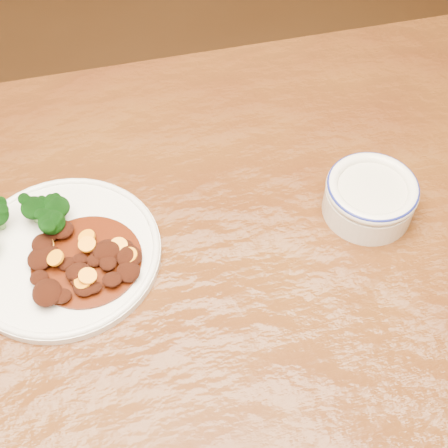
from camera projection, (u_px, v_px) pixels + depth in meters
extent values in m
cube|color=#512C0E|center=(186.00, 304.00, 0.77)|extent=(1.53, 0.95, 0.04)
cylinder|color=white|center=(64.00, 254.00, 0.78)|extent=(0.24, 0.24, 0.01)
torus|color=white|center=(63.00, 252.00, 0.78)|extent=(0.24, 0.24, 0.01)
cylinder|color=#679C51|center=(60.00, 215.00, 0.80)|extent=(0.01, 0.01, 0.01)
ellipsoid|color=black|center=(57.00, 207.00, 0.79)|extent=(0.03, 0.03, 0.03)
cylinder|color=#679C51|center=(55.00, 231.00, 0.79)|extent=(0.01, 0.01, 0.01)
ellipsoid|color=black|center=(52.00, 222.00, 0.77)|extent=(0.03, 0.03, 0.03)
cylinder|color=#679C51|center=(37.00, 217.00, 0.80)|extent=(0.01, 0.01, 0.01)
ellipsoid|color=black|center=(34.00, 208.00, 0.79)|extent=(0.03, 0.03, 0.03)
cylinder|color=#679C51|center=(0.00, 224.00, 0.79)|extent=(0.01, 0.01, 0.01)
cylinder|color=#4C1908|center=(87.00, 261.00, 0.77)|extent=(0.14, 0.14, 0.00)
ellipsoid|color=black|center=(80.00, 259.00, 0.76)|extent=(0.02, 0.02, 0.01)
ellipsoid|color=black|center=(78.00, 272.00, 0.74)|extent=(0.03, 0.02, 0.02)
ellipsoid|color=black|center=(62.00, 230.00, 0.78)|extent=(0.03, 0.03, 0.01)
ellipsoid|color=black|center=(42.00, 244.00, 0.77)|extent=(0.03, 0.03, 0.01)
ellipsoid|color=black|center=(123.00, 248.00, 0.77)|extent=(0.03, 0.03, 0.01)
ellipsoid|color=black|center=(67.00, 264.00, 0.76)|extent=(0.02, 0.02, 0.01)
ellipsoid|color=black|center=(129.00, 257.00, 0.76)|extent=(0.03, 0.03, 0.02)
ellipsoid|color=black|center=(95.00, 260.00, 0.76)|extent=(0.02, 0.02, 0.01)
ellipsoid|color=black|center=(128.00, 271.00, 0.75)|extent=(0.03, 0.03, 0.01)
ellipsoid|color=black|center=(112.00, 279.00, 0.74)|extent=(0.02, 0.02, 0.01)
ellipsoid|color=black|center=(93.00, 288.00, 0.73)|extent=(0.02, 0.02, 0.01)
ellipsoid|color=black|center=(53.00, 229.00, 0.78)|extent=(0.02, 0.02, 0.01)
ellipsoid|color=black|center=(98.00, 250.00, 0.77)|extent=(0.02, 0.02, 0.01)
ellipsoid|color=black|center=(81.00, 279.00, 0.74)|extent=(0.03, 0.02, 0.01)
ellipsoid|color=black|center=(40.00, 259.00, 0.75)|extent=(0.03, 0.03, 0.02)
ellipsoid|color=black|center=(50.00, 236.00, 0.77)|extent=(0.02, 0.02, 0.01)
ellipsoid|color=black|center=(39.00, 278.00, 0.74)|extent=(0.02, 0.02, 0.01)
ellipsoid|color=black|center=(62.00, 296.00, 0.73)|extent=(0.02, 0.02, 0.01)
ellipsoid|color=black|center=(47.00, 255.00, 0.76)|extent=(0.03, 0.03, 0.02)
ellipsoid|color=black|center=(108.00, 263.00, 0.75)|extent=(0.02, 0.02, 0.01)
ellipsoid|color=black|center=(85.00, 286.00, 0.73)|extent=(0.03, 0.03, 0.01)
ellipsoid|color=black|center=(43.00, 243.00, 0.77)|extent=(0.03, 0.03, 0.01)
ellipsoid|color=black|center=(107.00, 251.00, 0.76)|extent=(0.04, 0.03, 0.02)
ellipsoid|color=black|center=(47.00, 293.00, 0.72)|extent=(0.03, 0.04, 0.02)
cylinder|color=orange|center=(119.00, 245.00, 0.76)|extent=(0.03, 0.03, 0.01)
cylinder|color=orange|center=(55.00, 258.00, 0.75)|extent=(0.03, 0.03, 0.01)
cylinder|color=orange|center=(83.00, 280.00, 0.73)|extent=(0.02, 0.02, 0.01)
cylinder|color=orange|center=(87.00, 237.00, 0.77)|extent=(0.03, 0.03, 0.01)
cylinder|color=orange|center=(129.00, 255.00, 0.75)|extent=(0.03, 0.03, 0.01)
cylinder|color=orange|center=(45.00, 245.00, 0.77)|extent=(0.03, 0.03, 0.01)
cylinder|color=orange|center=(87.00, 244.00, 0.76)|extent=(0.03, 0.03, 0.01)
cylinder|color=orange|center=(88.00, 276.00, 0.73)|extent=(0.03, 0.03, 0.01)
cylinder|color=silver|center=(369.00, 201.00, 0.81)|extent=(0.12, 0.12, 0.04)
cylinder|color=beige|center=(372.00, 190.00, 0.80)|extent=(0.09, 0.09, 0.01)
torus|color=silver|center=(373.00, 188.00, 0.79)|extent=(0.12, 0.12, 0.02)
torus|color=navy|center=(373.00, 186.00, 0.79)|extent=(0.12, 0.12, 0.01)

